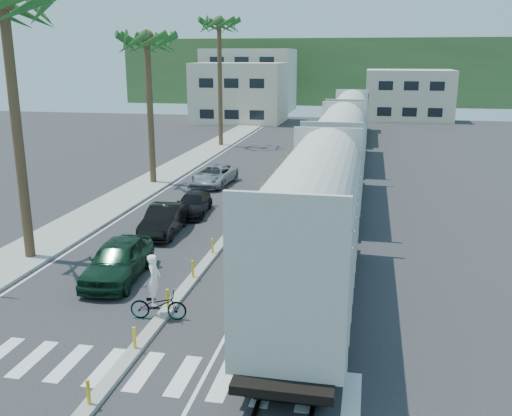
{
  "coord_description": "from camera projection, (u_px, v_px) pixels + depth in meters",
  "views": [
    {
      "loc": [
        6.82,
        -15.92,
        8.93
      ],
      "look_at": [
        1.75,
        9.46,
        2.0
      ],
      "focal_mm": 40.0,
      "sensor_mm": 36.0,
      "label": 1
    }
  ],
  "objects": [
    {
      "name": "lane_markings",
      "position": [
        246.0,
        179.0,
        42.77
      ],
      "size": [
        9.42,
        90.0,
        0.01
      ],
      "color": "silver",
      "rests_on": "ground"
    },
    {
      "name": "ground",
      "position": [
        147.0,
        337.0,
        18.68
      ],
      "size": [
        140.0,
        140.0,
        0.0
      ],
      "primitive_type": "plane",
      "color": "#28282B",
      "rests_on": "ground"
    },
    {
      "name": "hillside",
      "position": [
        337.0,
        71.0,
        111.85
      ],
      "size": [
        80.0,
        20.0,
        12.0
      ],
      "primitive_type": "cube",
      "color": "#385628",
      "rests_on": "ground"
    },
    {
      "name": "crosswalk",
      "position": [
        122.0,
        369.0,
        16.78
      ],
      "size": [
        14.0,
        2.2,
        0.01
      ],
      "primitive_type": "cube",
      "color": "silver",
      "rests_on": "ground"
    },
    {
      "name": "car_second",
      "position": [
        164.0,
        220.0,
        29.37
      ],
      "size": [
        2.13,
        4.7,
        1.49
      ],
      "primitive_type": "imported",
      "rotation": [
        0.0,
        0.0,
        0.06
      ],
      "color": "black",
      "rests_on": "ground"
    },
    {
      "name": "sidewalk",
      "position": [
        165.0,
        174.0,
        43.95
      ],
      "size": [
        3.0,
        90.0,
        0.15
      ],
      "primitive_type": "cube",
      "color": "gray",
      "rests_on": "ground"
    },
    {
      "name": "car_rear",
      "position": [
        214.0,
        175.0,
        40.48
      ],
      "size": [
        3.17,
        5.44,
        1.4
      ],
      "primitive_type": "imported",
      "rotation": [
        0.0,
        0.0,
        -0.08
      ],
      "color": "#A3A6A8",
      "rests_on": "ground"
    },
    {
      "name": "car_lead",
      "position": [
        118.0,
        260.0,
        23.32
      ],
      "size": [
        2.81,
        5.23,
        1.67
      ],
      "primitive_type": "imported",
      "rotation": [
        0.0,
        0.0,
        0.09
      ],
      "color": "black",
      "rests_on": "ground"
    },
    {
      "name": "median",
      "position": [
        261.0,
        194.0,
        37.56
      ],
      "size": [
        0.45,
        60.0,
        0.85
      ],
      "color": "gray",
      "rests_on": "ground"
    },
    {
      "name": "palm_trees",
      "position": [
        153.0,
        27.0,
        38.92
      ],
      "size": [
        3.5,
        37.2,
        13.75
      ],
      "color": "brown",
      "rests_on": "ground"
    },
    {
      "name": "rails",
      "position": [
        344.0,
        174.0,
        44.25
      ],
      "size": [
        1.56,
        100.0,
        0.06
      ],
      "color": "black",
      "rests_on": "ground"
    },
    {
      "name": "freight_train",
      "position": [
        342.0,
        145.0,
        39.62
      ],
      "size": [
        3.0,
        60.94,
        5.85
      ],
      "color": "beige",
      "rests_on": "ground"
    },
    {
      "name": "cyclist",
      "position": [
        157.0,
        299.0,
        19.82
      ],
      "size": [
        1.12,
        2.14,
        2.37
      ],
      "rotation": [
        0.0,
        0.0,
        1.68
      ],
      "color": "#9EA0A5",
      "rests_on": "ground"
    },
    {
      "name": "car_third",
      "position": [
        193.0,
        204.0,
        33.07
      ],
      "size": [
        2.47,
        4.53,
        1.23
      ],
      "primitive_type": "imported",
      "rotation": [
        0.0,
        0.0,
        0.09
      ],
      "color": "black",
      "rests_on": "ground"
    },
    {
      "name": "buildings",
      "position": [
        283.0,
        87.0,
        86.64
      ],
      "size": [
        38.0,
        27.0,
        10.0
      ],
      "color": "beige",
      "rests_on": "ground"
    }
  ]
}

